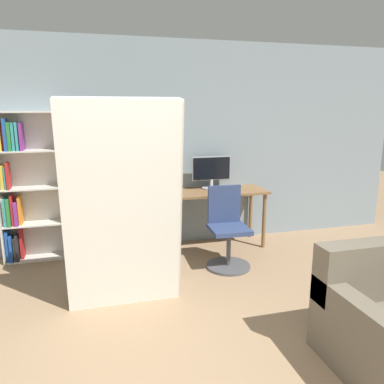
{
  "coord_description": "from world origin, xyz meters",
  "views": [
    {
      "loc": [
        -0.38,
        -1.58,
        1.84
      ],
      "look_at": [
        0.52,
        1.81,
        1.05
      ],
      "focal_mm": 35.0,
      "sensor_mm": 36.0,
      "label": 1
    }
  ],
  "objects_px": {
    "mattress_near": "(123,207)",
    "mattress_far": "(121,200)",
    "bookshelf": "(24,187)",
    "office_chair": "(227,234)",
    "monitor": "(211,172)"
  },
  "relations": [
    {
      "from": "office_chair",
      "to": "mattress_far",
      "type": "relative_size",
      "value": 0.49
    },
    {
      "from": "office_chair",
      "to": "mattress_near",
      "type": "xyz_separation_m",
      "value": [
        -1.24,
        -0.62,
        0.58
      ]
    },
    {
      "from": "mattress_near",
      "to": "mattress_far",
      "type": "xyz_separation_m",
      "value": [
        0.0,
        0.28,
        -0.0
      ]
    },
    {
      "from": "office_chair",
      "to": "bookshelf",
      "type": "height_order",
      "value": "bookshelf"
    },
    {
      "from": "monitor",
      "to": "mattress_far",
      "type": "height_order",
      "value": "mattress_far"
    },
    {
      "from": "monitor",
      "to": "mattress_near",
      "type": "distance_m",
      "value": 1.92
    },
    {
      "from": "monitor",
      "to": "mattress_near",
      "type": "height_order",
      "value": "mattress_near"
    },
    {
      "from": "bookshelf",
      "to": "mattress_far",
      "type": "height_order",
      "value": "mattress_far"
    },
    {
      "from": "bookshelf",
      "to": "mattress_far",
      "type": "relative_size",
      "value": 0.93
    },
    {
      "from": "monitor",
      "to": "mattress_far",
      "type": "distance_m",
      "value": 1.72
    },
    {
      "from": "bookshelf",
      "to": "mattress_near",
      "type": "bearing_deg",
      "value": -53.88
    },
    {
      "from": "mattress_near",
      "to": "mattress_far",
      "type": "height_order",
      "value": "mattress_near"
    },
    {
      "from": "office_chair",
      "to": "mattress_near",
      "type": "bearing_deg",
      "value": -153.4
    },
    {
      "from": "office_chair",
      "to": "monitor",
      "type": "bearing_deg",
      "value": 86.23
    },
    {
      "from": "mattress_near",
      "to": "bookshelf",
      "type": "bearing_deg",
      "value": 126.12
    }
  ]
}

